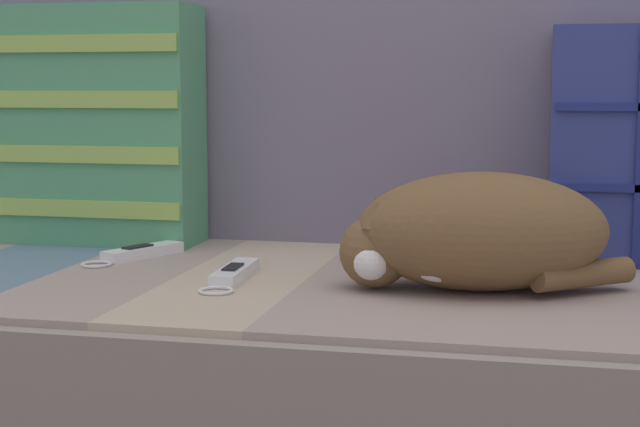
{
  "coord_description": "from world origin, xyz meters",
  "views": [
    {
      "loc": [
        0.14,
        -1.29,
        0.65
      ],
      "look_at": [
        -0.17,
        0.06,
        0.47
      ],
      "focal_mm": 55.0,
      "sensor_mm": 36.0,
      "label": 1
    }
  ],
  "objects_px": {
    "sleeping_cat": "(472,234)",
    "game_remote_near": "(234,274)",
    "couch": "(441,398)",
    "throw_pillow_striped": "(82,125)",
    "game_remote_far": "(139,253)"
  },
  "relations": [
    {
      "from": "sleeping_cat",
      "to": "game_remote_near",
      "type": "height_order",
      "value": "sleeping_cat"
    },
    {
      "from": "couch",
      "to": "game_remote_near",
      "type": "xyz_separation_m",
      "value": [
        -0.3,
        -0.09,
        0.19
      ]
    },
    {
      "from": "throw_pillow_striped",
      "to": "game_remote_near",
      "type": "distance_m",
      "value": 0.51
    },
    {
      "from": "couch",
      "to": "sleeping_cat",
      "type": "bearing_deg",
      "value": -60.34
    },
    {
      "from": "game_remote_near",
      "to": "game_remote_far",
      "type": "distance_m",
      "value": 0.25
    },
    {
      "from": "throw_pillow_striped",
      "to": "sleeping_cat",
      "type": "bearing_deg",
      "value": -21.12
    },
    {
      "from": "throw_pillow_striped",
      "to": "game_remote_near",
      "type": "relative_size",
      "value": 2.08
    },
    {
      "from": "sleeping_cat",
      "to": "throw_pillow_striped",
      "type": "bearing_deg",
      "value": 158.88
    },
    {
      "from": "couch",
      "to": "game_remote_far",
      "type": "bearing_deg",
      "value": 174.06
    },
    {
      "from": "sleeping_cat",
      "to": "game_remote_near",
      "type": "bearing_deg",
      "value": -179.54
    },
    {
      "from": "throw_pillow_striped",
      "to": "game_remote_far",
      "type": "bearing_deg",
      "value": -40.38
    },
    {
      "from": "game_remote_far",
      "to": "throw_pillow_striped",
      "type": "bearing_deg",
      "value": 139.62
    },
    {
      "from": "sleeping_cat",
      "to": "game_remote_far",
      "type": "distance_m",
      "value": 0.57
    },
    {
      "from": "game_remote_far",
      "to": "game_remote_near",
      "type": "bearing_deg",
      "value": -33.75
    },
    {
      "from": "throw_pillow_striped",
      "to": "game_remote_far",
      "type": "distance_m",
      "value": 0.3
    }
  ]
}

